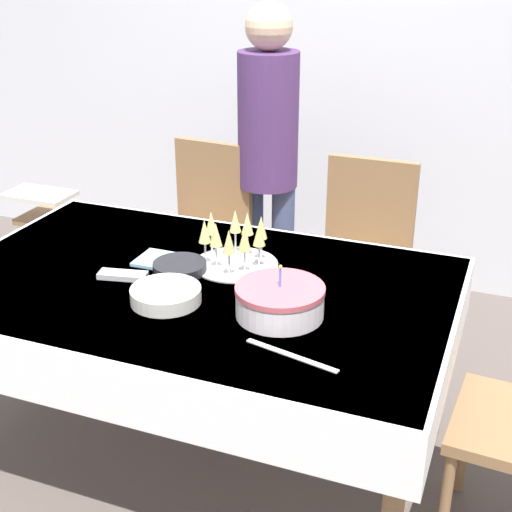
{
  "coord_description": "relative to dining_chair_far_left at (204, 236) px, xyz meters",
  "views": [
    {
      "loc": [
        1.0,
        -1.98,
        1.85
      ],
      "look_at": [
        0.22,
        0.03,
        0.89
      ],
      "focal_mm": 50.0,
      "sensor_mm": 36.0,
      "label": 1
    }
  ],
  "objects": [
    {
      "name": "person_standing",
      "position": [
        0.26,
        0.17,
        0.42
      ],
      "size": [
        0.28,
        0.28,
        1.61
      ],
      "color": "#3F4C72",
      "rests_on": "ground_plane"
    },
    {
      "name": "birthday_cake",
      "position": [
        0.74,
        -0.99,
        0.28
      ],
      "size": [
        0.28,
        0.28,
        0.17
      ],
      "color": "white",
      "rests_on": "dining_table"
    },
    {
      "name": "ground_plane",
      "position": [
        0.38,
        -0.87,
        -0.54
      ],
      "size": [
        12.0,
        12.0,
        0.0
      ],
      "primitive_type": "plane",
      "color": "#564C47"
    },
    {
      "name": "wall_back",
      "position": [
        0.38,
        1.02,
        0.81
      ],
      "size": [
        8.0,
        0.05,
        2.7
      ],
      "color": "silver",
      "rests_on": "ground_plane"
    },
    {
      "name": "dining_table",
      "position": [
        0.38,
        -0.87,
        0.12
      ],
      "size": [
        1.77,
        1.11,
        0.77
      ],
      "color": "white",
      "rests_on": "ground_plane"
    },
    {
      "name": "plate_stack_main",
      "position": [
        0.36,
        -1.04,
        0.25
      ],
      "size": [
        0.23,
        0.23,
        0.05
      ],
      "color": "silver",
      "rests_on": "dining_table"
    },
    {
      "name": "dining_chair_far_right",
      "position": [
        0.77,
        0.0,
        0.0
      ],
      "size": [
        0.42,
        0.42,
        0.98
      ],
      "color": "olive",
      "rests_on": "ground_plane"
    },
    {
      "name": "plate_stack_dessert",
      "position": [
        0.3,
        -0.82,
        0.24
      ],
      "size": [
        0.19,
        0.19,
        0.03
      ],
      "color": "black",
      "rests_on": "dining_table"
    },
    {
      "name": "fork_pile",
      "position": [
        0.14,
        -0.94,
        0.24
      ],
      "size": [
        0.18,
        0.09,
        0.02
      ],
      "color": "silver",
      "rests_on": "dining_table"
    },
    {
      "name": "high_chair",
      "position": [
        -0.81,
        -0.07,
        -0.06
      ],
      "size": [
        0.33,
        0.35,
        0.71
      ],
      "color": "olive",
      "rests_on": "ground_plane"
    },
    {
      "name": "champagne_tray",
      "position": [
        0.46,
        -0.7,
        0.32
      ],
      "size": [
        0.31,
        0.31,
        0.18
      ],
      "color": "silver",
      "rests_on": "dining_table"
    },
    {
      "name": "cake_knife",
      "position": [
        0.85,
        -1.21,
        0.23
      ],
      "size": [
        0.3,
        0.09,
        0.0
      ],
      "color": "silver",
      "rests_on": "dining_table"
    },
    {
      "name": "dining_chair_far_left",
      "position": [
        0.0,
        0.0,
        0.0
      ],
      "size": [
        0.46,
        0.46,
        0.98
      ],
      "color": "olive",
      "rests_on": "ground_plane"
    },
    {
      "name": "napkin_pile",
      "position": [
        0.19,
        -0.77,
        0.23
      ],
      "size": [
        0.15,
        0.15,
        0.01
      ],
      "color": "#8CC6E0",
      "rests_on": "dining_table"
    }
  ]
}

